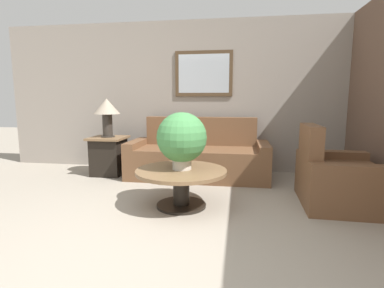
# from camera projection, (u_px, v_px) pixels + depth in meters

# --- Properties ---
(ground_plane) EXTENTS (20.00, 20.00, 0.00)m
(ground_plane) POSITION_uv_depth(u_px,v_px,m) (131.00, 268.00, 2.25)
(ground_plane) COLOR gray
(wall_back) EXTENTS (7.07, 0.09, 2.60)m
(wall_back) POSITION_uv_depth(u_px,v_px,m) (195.00, 96.00, 5.29)
(wall_back) COLOR gray
(wall_back) RESTS_ON ground_plane
(couch_main) EXTENTS (2.23, 0.88, 0.96)m
(couch_main) POSITION_uv_depth(u_px,v_px,m) (198.00, 158.00, 4.84)
(couch_main) COLOR brown
(couch_main) RESTS_ON ground_plane
(armchair) EXTENTS (0.90, 1.07, 0.96)m
(armchair) POSITION_uv_depth(u_px,v_px,m) (337.00, 180.00, 3.56)
(armchair) COLOR brown
(armchair) RESTS_ON ground_plane
(coffee_table) EXTENTS (1.06, 1.06, 0.45)m
(coffee_table) POSITION_uv_depth(u_px,v_px,m) (181.00, 180.00, 3.50)
(coffee_table) COLOR black
(coffee_table) RESTS_ON ground_plane
(side_table) EXTENTS (0.57, 0.57, 0.64)m
(side_table) POSITION_uv_depth(u_px,v_px,m) (109.00, 155.00, 5.01)
(side_table) COLOR black
(side_table) RESTS_ON ground_plane
(table_lamp) EXTENTS (0.42, 0.42, 0.63)m
(table_lamp) POSITION_uv_depth(u_px,v_px,m) (107.00, 110.00, 4.90)
(table_lamp) COLOR #2D2823
(table_lamp) RESTS_ON side_table
(potted_plant_on_table) EXTENTS (0.58, 0.58, 0.67)m
(potted_plant_on_table) POSITION_uv_depth(u_px,v_px,m) (182.00, 138.00, 3.45)
(potted_plant_on_table) COLOR beige
(potted_plant_on_table) RESTS_ON coffee_table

